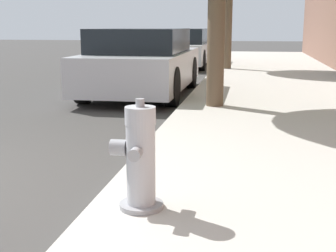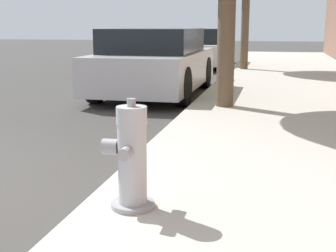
% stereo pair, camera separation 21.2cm
% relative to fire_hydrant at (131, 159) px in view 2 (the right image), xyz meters
% --- Properties ---
extents(sidewalk_slab, '(3.45, 40.00, 0.15)m').
position_rel_fire_hydrant_xyz_m(sidewalk_slab, '(1.35, 0.22, -0.42)').
color(sidewalk_slab, beige).
rests_on(sidewalk_slab, ground_plane).
extents(fire_hydrant, '(0.36, 0.38, 0.77)m').
position_rel_fire_hydrant_xyz_m(fire_hydrant, '(0.00, 0.00, 0.00)').
color(fire_hydrant, '#97979C').
rests_on(fire_hydrant, sidewalk_slab).
extents(parked_car_near, '(1.83, 4.11, 1.33)m').
position_rel_fire_hydrant_xyz_m(parked_car_near, '(-1.43, 6.22, 0.16)').
color(parked_car_near, '#B7B7BC').
rests_on(parked_car_near, ground_plane).
extents(parked_car_mid, '(1.81, 4.40, 1.28)m').
position_rel_fire_hydrant_xyz_m(parked_car_mid, '(-1.61, 12.96, 0.13)').
color(parked_car_mid, silver).
rests_on(parked_car_mid, ground_plane).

